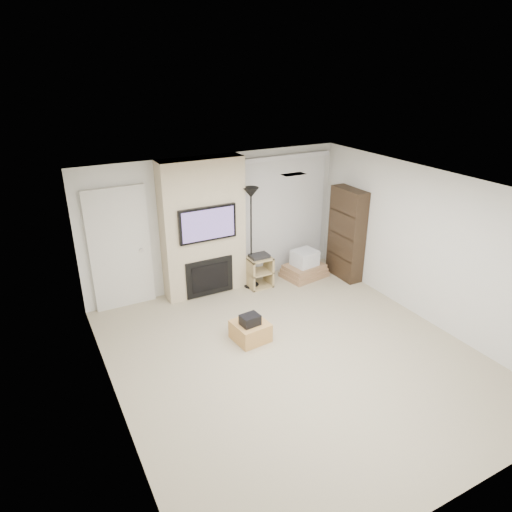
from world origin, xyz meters
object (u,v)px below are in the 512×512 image
floor_lamp (251,210)px  bookshelf (347,234)px  ottoman (250,331)px  av_stand (259,270)px  box_stack (304,267)px

floor_lamp → bookshelf: size_ratio=1.08×
ottoman → floor_lamp: bearing=62.1°
ottoman → av_stand: av_stand is taller
box_stack → av_stand: bearing=177.6°
ottoman → box_stack: bearing=37.0°
ottoman → box_stack: box_stack is taller
bookshelf → av_stand: bearing=167.0°
floor_lamp → av_stand: floor_lamp is taller
box_stack → ottoman: bearing=-143.0°
av_stand → bookshelf: bearing=-13.0°
ottoman → floor_lamp: size_ratio=0.26×
box_stack → bookshelf: bookshelf is taller
ottoman → av_stand: 1.85m
floor_lamp → av_stand: size_ratio=2.94×
av_stand → bookshelf: size_ratio=0.37×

